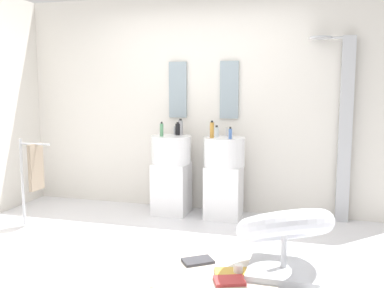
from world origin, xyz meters
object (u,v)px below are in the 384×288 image
pedestal_sink_right (224,175)px  soap_bottle_clear (217,132)px  soap_bottle_grey (181,127)px  shower_column (344,126)px  magazine_ochre (232,272)px  towel_rack (34,169)px  soap_bottle_black (178,129)px  magazine_charcoal (198,261)px  coffee_mug (238,269)px  soap_bottle_green (162,130)px  lounge_chair (284,232)px  soap_bottle_amber (212,130)px  magazine_red (230,281)px  soap_bottle_blue (230,133)px  pedestal_sink_left (171,172)px

pedestal_sink_right → soap_bottle_clear: bearing=141.9°
soap_bottle_grey → shower_column: bearing=2.9°
magazine_ochre → towel_rack: bearing=149.2°
soap_bottle_clear → soap_bottle_black: bearing=178.4°
magazine_charcoal → coffee_mug: bearing=-57.1°
soap_bottle_clear → magazine_ochre: bearing=-73.1°
pedestal_sink_right → magazine_charcoal: size_ratio=4.11×
coffee_mug → soap_bottle_green: (-1.15, 1.42, 0.96)m
lounge_chair → soap_bottle_amber: bearing=124.5°
magazine_charcoal → towel_rack: bearing=129.9°
lounge_chair → pedestal_sink_right: bearing=119.2°
pedestal_sink_right → magazine_red: pedestal_sink_right is taller
magazine_charcoal → soap_bottle_blue: bearing=52.6°
magazine_ochre → soap_bottle_grey: 2.12m
soap_bottle_blue → towel_rack: bearing=-160.0°
soap_bottle_grey → soap_bottle_black: soap_bottle_grey is taller
lounge_chair → magazine_charcoal: (-0.72, 0.02, -0.33)m
magazine_charcoal → soap_bottle_clear: soap_bottle_clear is taller
pedestal_sink_right → magazine_red: size_ratio=4.46×
lounge_chair → soap_bottle_blue: bearing=118.4°
pedestal_sink_left → towel_rack: (-1.28, -0.85, 0.13)m
soap_bottle_green → shower_column: bearing=8.4°
pedestal_sink_left → magazine_charcoal: pedestal_sink_left is taller
lounge_chair → magazine_red: 0.58m
magazine_red → soap_bottle_clear: (-0.49, 1.74, 0.97)m
shower_column → lounge_chair: (-0.52, -1.59, -0.73)m
coffee_mug → soap_bottle_blue: size_ratio=0.64×
magazine_red → soap_bottle_clear: soap_bottle_clear is taller
shower_column → soap_bottle_green: size_ratio=12.13×
pedestal_sink_left → coffee_mug: pedestal_sink_left is taller
pedestal_sink_left → soap_bottle_green: 0.52m
soap_bottle_amber → soap_bottle_clear: (0.02, 0.15, -0.03)m
magazine_ochre → soap_bottle_blue: soap_bottle_blue is taller
pedestal_sink_left → soap_bottle_grey: size_ratio=5.33×
soap_bottle_grey → soap_bottle_green: size_ratio=1.15×
pedestal_sink_left → shower_column: 2.03m
pedestal_sink_right → shower_column: shower_column is taller
lounge_chair → magazine_red: lounge_chair is taller
soap_bottle_amber → soap_bottle_black: bearing=159.8°
magazine_ochre → soap_bottle_clear: bearing=91.8°
lounge_chair → soap_bottle_blue: size_ratio=7.96×
pedestal_sink_right → soap_bottle_green: (-0.73, -0.08, 0.51)m
lounge_chair → soap_bottle_grey: soap_bottle_grey is taller
shower_column → soap_bottle_green: (-2.02, -0.30, -0.07)m
soap_bottle_grey → soap_bottle_clear: bearing=-4.7°
towel_rack → magazine_charcoal: 2.12m
shower_column → magazine_red: 2.34m
magazine_red → magazine_ochre: (-0.01, 0.17, -0.00)m
shower_column → soap_bottle_blue: (-1.20, -0.33, -0.08)m
pedestal_sink_right → soap_bottle_blue: (0.09, -0.12, 0.49)m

